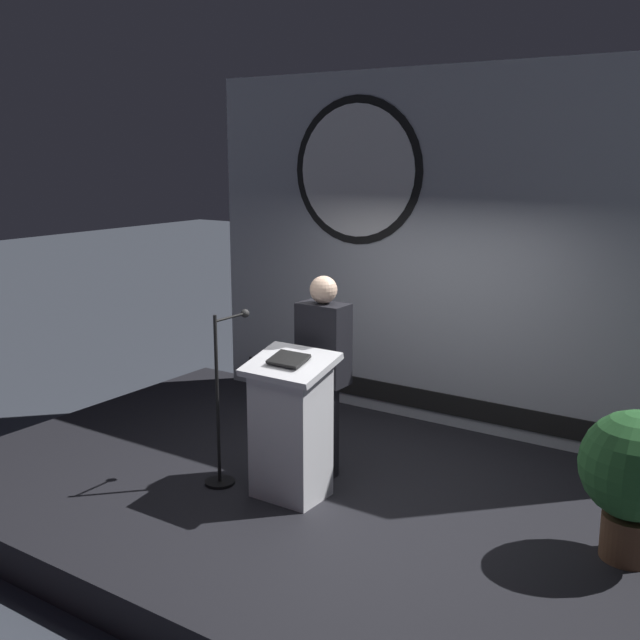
% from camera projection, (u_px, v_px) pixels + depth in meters
% --- Properties ---
extents(ground_plane, '(40.00, 40.00, 0.00)m').
position_uv_depth(ground_plane, '(334.00, 522.00, 6.14)').
color(ground_plane, '#383D47').
extents(stage_platform, '(6.40, 4.00, 0.30)m').
position_uv_depth(stage_platform, '(334.00, 505.00, 6.11)').
color(stage_platform, black).
rests_on(stage_platform, ground).
extents(banner_display, '(5.15, 0.12, 3.37)m').
position_uv_depth(banner_display, '(439.00, 250.00, 7.22)').
color(banner_display, '#B2B7C1').
rests_on(banner_display, stage_platform).
extents(podium, '(0.64, 0.50, 1.14)m').
position_uv_depth(podium, '(291.00, 428.00, 5.82)').
color(podium, silver).
rests_on(podium, stage_platform).
extents(speaker_person, '(0.40, 0.26, 1.66)m').
position_uv_depth(speaker_person, '(323.00, 375.00, 6.16)').
color(speaker_person, black).
rests_on(speaker_person, stage_platform).
extents(microphone_stand, '(0.24, 0.52, 1.39)m').
position_uv_depth(microphone_stand, '(222.00, 425.00, 6.09)').
color(microphone_stand, black).
rests_on(microphone_stand, stage_platform).
extents(potted_plant, '(0.71, 0.71, 1.01)m').
position_uv_depth(potted_plant, '(635.00, 472.00, 4.90)').
color(potted_plant, brown).
rests_on(potted_plant, stage_platform).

